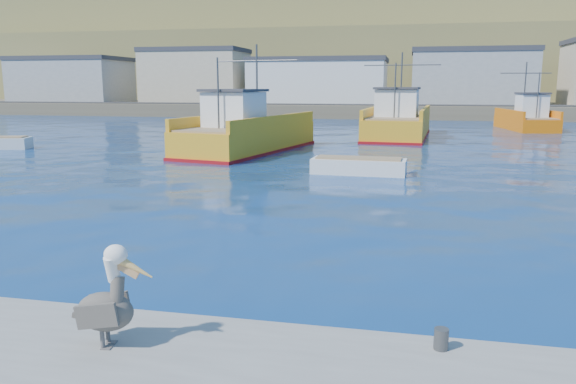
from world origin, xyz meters
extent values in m
plane|color=#071E54|center=(0.00, 0.00, 0.00)|extent=(260.00, 260.00, 0.00)
cylinder|color=#4C4C4C|center=(3.00, -3.40, 0.65)|extent=(0.20, 0.20, 0.30)
cube|color=brown|center=(0.00, 72.00, 0.80)|extent=(160.00, 30.00, 1.60)
cube|color=brown|center=(0.00, 98.00, 6.00)|extent=(180.00, 40.00, 14.00)
cube|color=brown|center=(0.00, 118.00, 11.00)|extent=(200.00, 40.00, 24.00)
cube|color=#2D2D2D|center=(0.00, 61.00, 1.65)|extent=(150.00, 5.00, 0.10)
cube|color=gray|center=(-48.00, 67.00, 4.60)|extent=(16.00, 10.00, 6.00)
cube|color=#333338|center=(-48.00, 67.00, 7.90)|extent=(16.32, 10.20, 0.60)
cube|color=tan|center=(-28.00, 67.00, 5.10)|extent=(14.00, 9.00, 7.00)
cube|color=#333338|center=(-28.00, 67.00, 8.90)|extent=(14.28, 9.18, 0.60)
cube|color=silver|center=(-10.00, 67.00, 4.35)|extent=(18.00, 11.00, 5.50)
cube|color=#333338|center=(-10.00, 67.00, 7.40)|extent=(18.36, 11.22, 0.60)
cube|color=gray|center=(10.00, 67.00, 4.85)|extent=(15.00, 10.00, 6.50)
cube|color=#333338|center=(10.00, 67.00, 8.40)|extent=(15.30, 10.20, 0.60)
cube|color=orange|center=(-7.33, 22.81, 0.78)|extent=(6.30, 12.52, 1.55)
cube|color=orange|center=(-5.49, 22.44, 1.90)|extent=(2.58, 11.53, 0.70)
cube|color=orange|center=(-9.17, 23.19, 1.90)|extent=(2.58, 11.53, 0.70)
cube|color=maroon|center=(-7.33, 22.81, 0.05)|extent=(6.42, 12.77, 0.25)
cube|color=#8C7251|center=(-7.33, 22.81, 1.60)|extent=(5.89, 11.98, 0.10)
cube|color=white|center=(-7.69, 21.05, 2.65)|extent=(3.33, 3.49, 2.00)
cube|color=#333338|center=(-7.69, 21.05, 3.75)|extent=(3.60, 3.88, 0.15)
cylinder|color=#4C4C4C|center=(-7.09, 23.98, 4.05)|extent=(0.14, 0.14, 5.00)
cylinder|color=#4C4C4C|center=(-8.05, 19.30, 3.55)|extent=(0.12, 0.12, 4.00)
cylinder|color=#4C4C4C|center=(-7.09, 23.98, 5.55)|extent=(5.48, 1.19, 0.08)
cube|color=orange|center=(1.56, 34.72, 0.81)|extent=(5.16, 12.78, 1.63)
cube|color=orange|center=(3.59, 34.59, 1.98)|extent=(1.08, 12.26, 0.70)
cube|color=orange|center=(-0.46, 34.86, 1.98)|extent=(1.08, 12.26, 0.70)
cube|color=maroon|center=(1.56, 34.72, 0.05)|extent=(5.26, 13.04, 0.25)
cube|color=#8C7251|center=(1.56, 34.72, 1.68)|extent=(4.78, 12.26, 0.10)
cube|color=white|center=(1.44, 32.85, 2.73)|extent=(3.23, 3.33, 2.00)
cube|color=#333338|center=(1.44, 32.85, 3.83)|extent=(3.47, 3.71, 0.15)
cylinder|color=#4C4C4C|center=(1.65, 35.97, 4.13)|extent=(0.13, 0.13, 5.00)
cylinder|color=#4C4C4C|center=(1.31, 30.98, 3.63)|extent=(0.11, 0.11, 4.00)
cylinder|color=#4C4C4C|center=(1.65, 35.97, 5.63)|extent=(6.05, 0.49, 0.08)
cube|color=orange|center=(12.88, 44.66, 0.57)|extent=(4.45, 9.11, 1.14)
cube|color=orange|center=(14.41, 44.87, 1.49)|extent=(1.37, 8.52, 0.70)
cube|color=orange|center=(11.35, 44.45, 1.49)|extent=(1.37, 8.52, 0.70)
cube|color=#8C7251|center=(12.88, 44.66, 1.19)|extent=(4.14, 8.73, 0.10)
cube|color=white|center=(13.06, 43.36, 2.24)|extent=(2.57, 2.48, 2.00)
cube|color=#333338|center=(13.06, 43.36, 3.34)|extent=(2.77, 2.76, 0.15)
cylinder|color=#4C4C4C|center=(12.76, 45.53, 3.64)|extent=(0.14, 0.14, 5.00)
cylinder|color=#4C4C4C|center=(13.24, 42.06, 3.14)|extent=(0.11, 0.11, 4.00)
cylinder|color=#4C4C4C|center=(12.76, 45.53, 5.14)|extent=(4.56, 0.71, 0.08)
cube|color=silver|center=(0.21, 15.05, 0.27)|extent=(4.38, 1.70, 0.86)
cube|color=#8C7251|center=(0.21, 15.05, 0.73)|extent=(3.94, 1.36, 0.09)
cylinder|color=#595451|center=(-1.55, -4.36, 0.64)|extent=(0.07, 0.07, 0.28)
cube|color=#595451|center=(-1.50, -4.35, 0.51)|extent=(0.15, 0.13, 0.02)
cylinder|color=#595451|center=(-1.57, -4.18, 0.64)|extent=(0.07, 0.07, 0.28)
cube|color=#595451|center=(-1.52, -4.18, 0.51)|extent=(0.15, 0.13, 0.02)
ellipsoid|color=#38332D|center=(-1.53, -4.27, 1.00)|extent=(0.85, 0.56, 0.55)
cube|color=#38332D|center=(-1.54, -4.48, 1.03)|extent=(0.62, 0.13, 0.40)
cube|color=#38332D|center=(-1.58, -4.06, 1.03)|extent=(0.62, 0.13, 0.40)
cube|color=#38332D|center=(-1.88, -4.30, 0.94)|extent=(0.23, 0.17, 0.11)
cylinder|color=#38332D|center=(-1.35, -4.25, 1.30)|extent=(0.22, 0.30, 0.44)
cylinder|color=white|center=(-1.40, -4.25, 1.63)|extent=(0.20, 0.30, 0.41)
ellipsoid|color=white|center=(-1.33, -4.25, 1.83)|extent=(0.35, 0.28, 0.28)
cone|color=gold|center=(-1.08, -4.22, 1.65)|extent=(0.56, 0.19, 0.38)
cube|color=tan|center=(-1.18, -4.23, 1.61)|extent=(0.34, 0.08, 0.24)
camera|label=1|loc=(2.47, -10.84, 4.07)|focal=35.00mm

